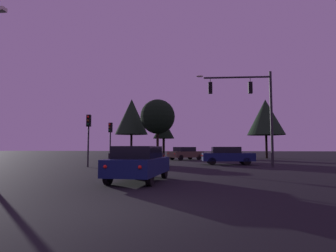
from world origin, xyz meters
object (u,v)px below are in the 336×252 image
(car_crossing_left, at_px, (227,155))
(tree_center_horizon, at_px, (132,117))
(traffic_light_corner_left, at_px, (110,134))
(car_nearside_lane, at_px, (139,163))
(tree_right_cluster, at_px, (158,117))
(traffic_signal_mast_arm, at_px, (250,101))
(car_crossing_right, at_px, (137,156))
(traffic_light_corner_right, at_px, (88,130))
(tree_left_far, at_px, (266,117))
(car_far_lane, at_px, (185,153))
(tree_behind_sign, at_px, (164,129))

(car_crossing_left, distance_m, tree_center_horizon, 22.52)
(traffic_light_corner_left, xyz_separation_m, car_crossing_left, (10.54, -0.36, -1.88))
(car_nearside_lane, xyz_separation_m, tree_right_cluster, (-3.58, 26.23, 4.92))
(traffic_signal_mast_arm, bearing_deg, car_crossing_right, 174.93)
(traffic_signal_mast_arm, distance_m, tree_center_horizon, 24.91)
(tree_right_cluster, bearing_deg, car_crossing_left, -58.57)
(traffic_light_corner_left, relative_size, car_crossing_left, 0.83)
(traffic_light_corner_left, height_order, traffic_light_corner_right, traffic_light_corner_right)
(traffic_light_corner_left, bearing_deg, tree_right_cluster, 80.60)
(traffic_signal_mast_arm, distance_m, tree_left_far, 18.15)
(traffic_light_corner_left, xyz_separation_m, car_far_lane, (6.35, 8.29, -1.88))
(car_crossing_right, distance_m, tree_right_cluster, 16.20)
(car_nearside_lane, bearing_deg, tree_left_far, 67.93)
(tree_right_cluster, bearing_deg, tree_center_horizon, 140.75)
(car_nearside_lane, bearing_deg, tree_center_horizon, 105.45)
(traffic_light_corner_left, xyz_separation_m, tree_left_far, (16.93, 14.56, 2.91))
(car_crossing_right, distance_m, tree_center_horizon, 20.81)
(car_crossing_left, height_order, car_far_lane, same)
(traffic_signal_mast_arm, bearing_deg, tree_right_cluster, 121.53)
(car_crossing_left, bearing_deg, tree_behind_sign, 111.54)
(car_far_lane, height_order, tree_center_horizon, tree_center_horizon)
(traffic_light_corner_left, bearing_deg, car_nearside_lane, -65.95)
(car_crossing_right, height_order, tree_right_cluster, tree_right_cluster)
(car_crossing_right, bearing_deg, traffic_light_corner_right, -140.75)
(tree_left_far, bearing_deg, tree_center_horizon, 172.41)
(car_nearside_lane, relative_size, tree_center_horizon, 0.48)
(traffic_signal_mast_arm, height_order, tree_center_horizon, tree_center_horizon)
(car_nearside_lane, relative_size, tree_behind_sign, 0.69)
(traffic_signal_mast_arm, relative_size, tree_center_horizon, 0.81)
(traffic_light_corner_right, bearing_deg, traffic_light_corner_left, 89.04)
(traffic_light_corner_right, height_order, tree_left_far, tree_left_far)
(tree_center_horizon, bearing_deg, car_nearside_lane, -74.55)
(car_far_lane, bearing_deg, tree_behind_sign, 108.65)
(car_nearside_lane, bearing_deg, traffic_light_corner_left, 114.05)
(car_crossing_right, bearing_deg, traffic_light_corner_left, 145.52)
(car_crossing_right, xyz_separation_m, tree_behind_sign, (-1.29, 23.89, 3.80))
(traffic_light_corner_left, bearing_deg, car_crossing_right, -34.48)
(traffic_light_corner_right, relative_size, car_far_lane, 0.92)
(car_nearside_lane, distance_m, car_far_lane, 21.25)
(traffic_signal_mast_arm, height_order, car_far_lane, traffic_signal_mast_arm)
(traffic_light_corner_left, distance_m, tree_behind_sign, 21.92)
(traffic_signal_mast_arm, distance_m, car_nearside_lane, 12.61)
(car_nearside_lane, distance_m, tree_left_far, 30.07)
(traffic_light_corner_left, bearing_deg, car_far_lane, 52.56)
(car_nearside_lane, height_order, car_crossing_right, same)
(car_far_lane, bearing_deg, traffic_signal_mast_arm, -62.69)
(traffic_signal_mast_arm, height_order, traffic_light_corner_right, traffic_signal_mast_arm)
(car_nearside_lane, xyz_separation_m, car_crossing_left, (4.76, 12.59, 0.00))
(traffic_signal_mast_arm, xyz_separation_m, tree_right_cluster, (-9.95, 16.22, 0.67))
(traffic_light_corner_left, bearing_deg, tree_center_horizon, 98.43)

